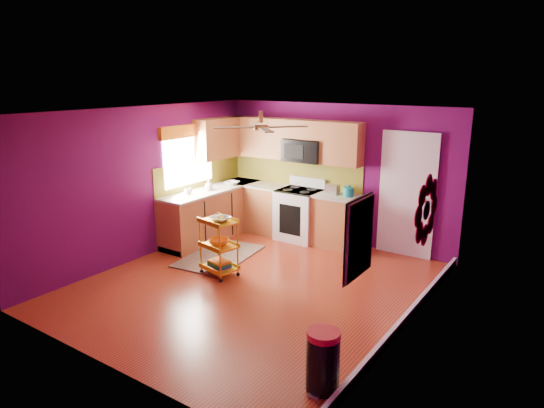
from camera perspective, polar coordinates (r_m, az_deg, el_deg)
The scene contains 18 objects.
ground at distance 7.17m, azimuth -2.14°, elevation -9.54°, with size 5.00×5.00×0.00m, color maroon.
room_envelope at distance 6.65m, azimuth -2.09°, elevation 3.32°, with size 4.54×5.04×2.52m.
lower_cabinets at distance 9.15m, azimuth -2.20°, elevation -1.20°, with size 2.81×2.31×0.94m.
electric_range at distance 9.00m, azimuth 3.23°, elevation -1.18°, with size 0.76×0.66×1.13m.
upper_cabinetry at distance 9.10m, azimuth -0.41°, elevation 7.50°, with size 2.80×2.30×1.26m.
left_window at distance 8.86m, azimuth -9.83°, elevation 6.68°, with size 0.08×1.35×1.08m.
panel_door at distance 8.35m, azimuth 15.59°, elevation 0.87°, with size 0.95×0.11×2.15m.
right_wall_art at distance 5.40m, azimuth 14.86°, elevation -1.97°, with size 0.04×2.74×1.04m.
ceiling_fan at distance 6.73m, azimuth -1.31°, elevation 9.12°, with size 1.01×1.01×0.26m.
shag_rug at distance 8.29m, azimuth -6.19°, elevation -6.09°, with size 0.95×1.55×0.02m, color black.
rolling_cart at distance 7.39m, azimuth -6.23°, elevation -4.70°, with size 0.61×0.49×0.97m.
trash_can at distance 4.91m, azimuth 6.00°, elevation -17.86°, with size 0.37×0.38×0.62m.
teal_kettle at distance 8.47m, azimuth 8.97°, elevation 1.43°, with size 0.18×0.18×0.21m.
toaster at distance 8.59m, azimuth 7.15°, elevation 1.73°, with size 0.22×0.15×0.18m, color beige.
soap_bottle_a at distance 8.98m, azimuth -7.43°, elevation 2.29°, with size 0.08×0.08×0.18m, color #EA3F72.
soap_bottle_b at distance 8.91m, azimuth -7.45°, elevation 2.22°, with size 0.15×0.15×0.19m, color white.
counter_dish at distance 9.31m, azimuth -4.77°, elevation 2.46°, with size 0.28×0.28×0.07m, color white.
counter_cup at distance 8.66m, azimuth -9.83°, elevation 1.47°, with size 0.13×0.13×0.10m, color white.
Camera 1 is at (3.90, -5.24, 2.96)m, focal length 32.00 mm.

